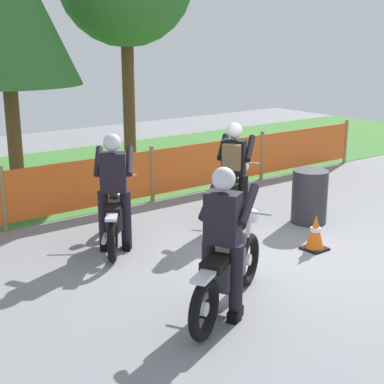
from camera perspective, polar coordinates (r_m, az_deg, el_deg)
name	(u,v)px	position (r m, az deg, el deg)	size (l,w,h in m)	color
ground	(279,254)	(8.23, 8.68, -6.15)	(24.00, 24.00, 0.02)	gray
grass_verge	(84,173)	(13.01, -10.75, 1.89)	(24.00, 5.63, 0.01)	#427A33
barrier_fence	(152,173)	(10.50, -4.01, 1.90)	(11.18, 0.08, 1.05)	#997547
tree_leftmost	(3,1)	(11.56, -18.44, 17.69)	(2.77, 2.77, 5.15)	brown
motorcycle_lead	(235,197)	(9.33, 4.37, -0.47)	(1.59, 1.26, 0.91)	black
motorcycle_trailing	(229,269)	(6.41, 3.70, -7.68)	(1.87, 1.15, 0.99)	black
motorcycle_third	(116,215)	(8.42, -7.64, -2.29)	(1.18, 1.68, 0.93)	black
rider_lead	(234,169)	(9.00, 4.18, 2.29)	(0.78, 0.73, 1.69)	black
rider_trailing	(223,238)	(6.07, 3.14, -4.58)	(0.72, 0.71, 1.69)	black
rider_third	(114,187)	(8.11, -7.84, 0.46)	(0.72, 0.73, 1.69)	black
traffic_cone	(315,232)	(8.37, 12.26, -3.99)	(0.32, 0.32, 0.53)	black
spare_drum	(310,197)	(9.52, 11.70, -0.45)	(0.58, 0.58, 0.88)	#2D2D33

